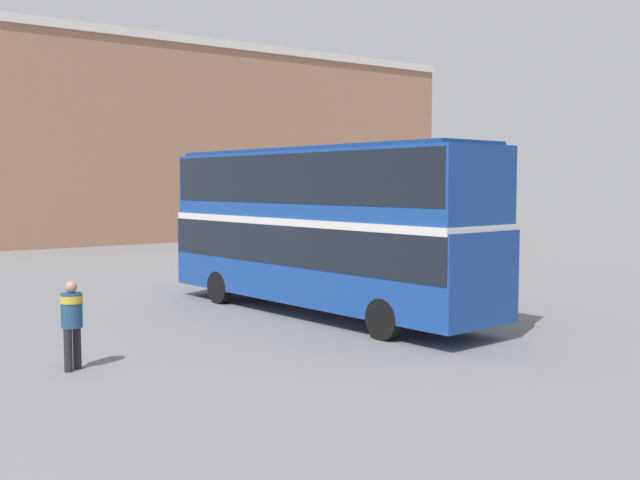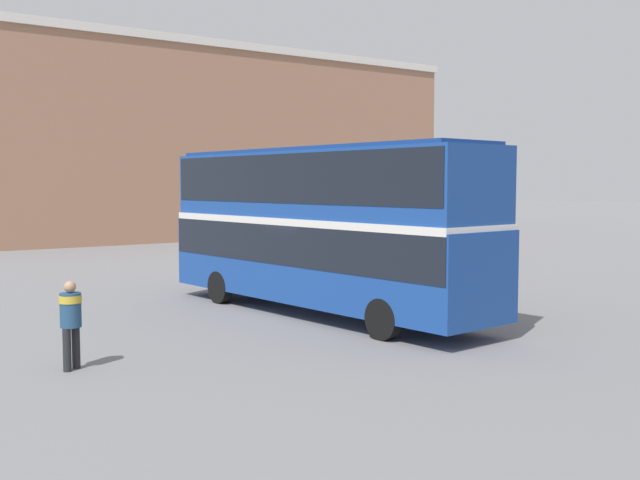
% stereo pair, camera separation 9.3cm
% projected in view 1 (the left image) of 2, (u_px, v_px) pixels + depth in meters
% --- Properties ---
extents(ground_plane, '(240.00, 240.00, 0.00)m').
position_uv_depth(ground_plane, '(304.00, 311.00, 21.34)').
color(ground_plane, slate).
extents(building_row_left, '(9.86, 34.37, 12.67)m').
position_uv_depth(building_row_left, '(207.00, 144.00, 52.12)').
color(building_row_left, '#9E7056').
rests_on(building_row_left, ground_plane).
extents(double_decker_bus, '(11.47, 3.41, 4.61)m').
position_uv_depth(double_decker_bus, '(320.00, 220.00, 20.73)').
color(double_decker_bus, '#194293').
rests_on(double_decker_bus, ground_plane).
extents(pedestrian_foreground, '(0.60, 0.60, 1.76)m').
position_uv_depth(pedestrian_foreground, '(72.00, 316.00, 14.55)').
color(pedestrian_foreground, '#232328').
rests_on(pedestrian_foreground, ground_plane).
extents(parked_car_side_street, '(4.61, 1.89, 1.50)m').
position_uv_depth(parked_car_side_street, '(371.00, 250.00, 32.22)').
color(parked_car_side_street, silver).
rests_on(parked_car_side_street, ground_plane).
extents(no_entry_sign, '(0.59, 0.08, 2.70)m').
position_uv_depth(no_entry_sign, '(182.00, 233.00, 27.88)').
color(no_entry_sign, gray).
rests_on(no_entry_sign, ground_plane).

